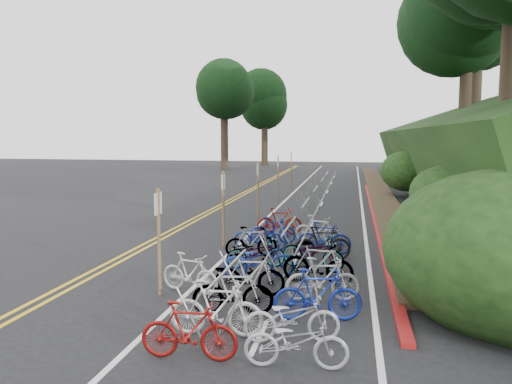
# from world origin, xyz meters

# --- Properties ---
(ground) EXTENTS (120.00, 120.00, 0.00)m
(ground) POSITION_xyz_m (0.00, 0.00, 0.00)
(ground) COLOR black
(ground) RESTS_ON ground
(road_markings) EXTENTS (7.47, 80.00, 0.01)m
(road_markings) POSITION_xyz_m (0.63, 10.10, 0.00)
(road_markings) COLOR gold
(road_markings) RESTS_ON ground
(red_curb) EXTENTS (0.25, 28.00, 0.10)m
(red_curb) POSITION_xyz_m (5.70, 12.00, 0.05)
(red_curb) COLOR maroon
(red_curb) RESTS_ON ground
(embankment) EXTENTS (14.30, 48.14, 9.11)m
(embankment) POSITION_xyz_m (12.96, 19.04, 2.57)
(embankment) COLOR black
(embankment) RESTS_ON ground
(bike_rack_front) EXTENTS (1.13, 2.92, 1.15)m
(bike_rack_front) POSITION_xyz_m (2.42, -1.50, 0.84)
(bike_rack_front) COLOR #95989F
(bike_rack_front) RESTS_ON ground
(bike_racks_rest) EXTENTS (1.14, 23.00, 1.17)m
(bike_racks_rest) POSITION_xyz_m (3.00, 13.00, 0.85)
(bike_racks_rest) COLOR #95989F
(bike_racks_rest) RESTS_ON ground
(signpost_near) EXTENTS (0.08, 0.40, 2.46)m
(signpost_near) POSITION_xyz_m (0.42, -0.03, 1.41)
(signpost_near) COLOR brown
(signpost_near) RESTS_ON ground
(signposts_rest) EXTENTS (0.08, 18.40, 2.50)m
(signposts_rest) POSITION_xyz_m (0.60, 14.00, 1.43)
(signposts_rest) COLOR brown
(signposts_rest) RESTS_ON ground
(bike_front) EXTENTS (0.89, 1.61, 0.93)m
(bike_front) POSITION_xyz_m (1.04, 0.26, 0.47)
(bike_front) COLOR beige
(bike_front) RESTS_ON ground
(bike_valet) EXTENTS (3.22, 12.16, 1.06)m
(bike_valet) POSITION_xyz_m (3.00, 1.68, 0.48)
(bike_valet) COLOR maroon
(bike_valet) RESTS_ON ground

